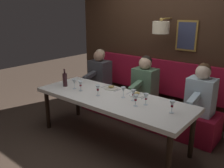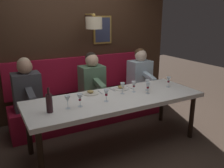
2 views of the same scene
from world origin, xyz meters
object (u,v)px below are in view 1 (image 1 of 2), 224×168
diner_nearest (201,91)px  wine_glass_1 (172,104)px  dining_table (112,101)px  wine_glass_7 (146,97)px  wine_glass_3 (74,82)px  wine_glass_4 (98,88)px  wine_glass_2 (133,93)px  wine_glass_6 (136,98)px  wine_glass_0 (123,90)px  diner_middle (100,70)px  diner_near (145,80)px  wine_glass_5 (80,84)px  wine_bottle (65,80)px

diner_nearest → wine_glass_1: bearing=176.0°
dining_table → wine_glass_7: size_ratio=15.05×
wine_glass_3 → wine_glass_4: 0.52m
wine_glass_2 → wine_glass_3: size_ratio=1.00×
wine_glass_6 → wine_glass_7: bearing=-33.0°
wine_glass_0 → wine_glass_4: bearing=116.2°
wine_glass_1 → wine_glass_7: bearing=86.4°
diner_middle → wine_glass_2: bearing=-120.6°
wine_glass_0 → wine_glass_1: bearing=-94.4°
diner_nearest → wine_glass_6: (-0.96, 0.54, 0.04)m
wine_glass_7 → wine_glass_3: bearing=95.8°
diner_middle → diner_near: bearing=-90.0°
wine_glass_6 → wine_glass_5: bearing=90.7°
wine_glass_2 → wine_glass_4: size_ratio=1.00×
wine_glass_7 → wine_glass_5: bearing=97.1°
diner_near → diner_middle: bearing=90.0°
diner_nearest → wine_glass_3: diner_nearest is taller
diner_near → wine_glass_3: size_ratio=4.82×
diner_nearest → wine_glass_4: size_ratio=4.82×
diner_middle → wine_bottle: (-0.98, -0.09, 0.04)m
wine_glass_0 → wine_bottle: bearing=99.2°
dining_table → diner_near: size_ratio=3.12×
wine_glass_0 → wine_glass_5: bearing=103.9°
wine_glass_4 → wine_glass_7: same height
diner_near → wine_glass_5: diner_near is taller
diner_middle → wine_glass_5: diner_middle is taller
wine_glass_0 → wine_glass_4: (-0.17, 0.35, -0.00)m
diner_nearest → wine_glass_2: 1.06m
wine_glass_2 → dining_table: bearing=101.3°
dining_table → wine_glass_5: wine_glass_5 is taller
wine_glass_1 → wine_glass_7: (0.02, 0.39, 0.00)m
wine_glass_3 → wine_glass_6: 1.20m
dining_table → wine_bottle: bearing=95.8°
diner_middle → wine_glass_7: (-0.84, -1.60, 0.04)m
dining_table → diner_middle: 1.36m
diner_middle → wine_glass_5: (-0.98, -0.47, 0.04)m
wine_glass_5 → diner_near: bearing=-31.3°
wine_glass_0 → wine_glass_6: size_ratio=1.00×
wine_glass_1 → wine_glass_2: bearing=85.5°
wine_glass_0 → wine_glass_3: bearing=100.9°
wine_glass_3 → diner_near: bearing=-37.7°
wine_glass_1 → wine_glass_5: (-0.12, 1.52, 0.00)m
wine_glass_2 → wine_glass_7: bearing=-96.1°
diner_nearest → wine_glass_2: diner_nearest is taller
diner_nearest → wine_glass_0: diner_nearest is taller
dining_table → wine_glass_6: bearing=-99.6°
diner_middle → wine_glass_2: size_ratio=4.82×
wine_glass_0 → wine_glass_2: (-0.01, -0.19, -0.00)m
wine_glass_1 → wine_bottle: bearing=93.5°
diner_nearest → wine_glass_5: 1.86m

